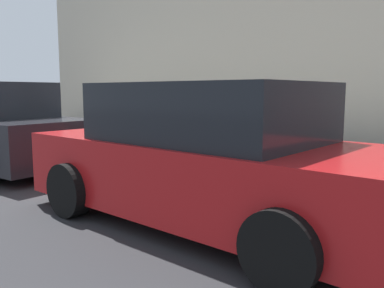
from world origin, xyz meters
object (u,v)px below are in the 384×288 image
suitcase_olive_0 (265,154)px  parked_car_red_0 (210,158)px  suitcase_silver_1 (239,148)px  bollard_post (105,131)px  suitcase_navy_3 (193,143)px  suitcase_black_4 (175,142)px  suitcase_red_2 (215,151)px  suitcase_maroon_5 (154,143)px  parking_meter (320,124)px  fire_hydrant (130,134)px

suitcase_olive_0 → parked_car_red_0: (-0.58, 2.28, 0.29)m
suitcase_silver_1 → bollard_post: 3.40m
suitcase_navy_3 → suitcase_black_4: 0.53m
suitcase_red_2 → suitcase_black_4: suitcase_red_2 is taller
suitcase_navy_3 → suitcase_black_4: (0.52, -0.07, -0.02)m
suitcase_silver_1 → suitcase_black_4: size_ratio=1.33×
suitcase_silver_1 → parked_car_red_0: bearing=115.6°
suitcase_olive_0 → suitcase_maroon_5: 2.51m
bollard_post → parking_meter: 4.76m
suitcase_silver_1 → suitcase_maroon_5: suitcase_silver_1 is taller
fire_hydrant → suitcase_maroon_5: bearing=176.7°
suitcase_silver_1 → parking_meter: (-1.34, -0.22, 0.47)m
suitcase_navy_3 → suitcase_maroon_5: (1.01, 0.03, -0.08)m
suitcase_black_4 → bollard_post: bollard_post is taller
suitcase_navy_3 → suitcase_maroon_5: size_ratio=1.26×
suitcase_silver_1 → suitcase_red_2: bearing=4.5°
suitcase_olive_0 → parked_car_red_0: parked_car_red_0 is taller
suitcase_red_2 → suitcase_navy_3: bearing=0.6°
suitcase_silver_1 → bollard_post: size_ratio=1.08×
suitcase_maroon_5 → parking_meter: parking_meter is taller
bollard_post → suitcase_red_2: bearing=-177.2°
suitcase_silver_1 → suitcase_navy_3: suitcase_silver_1 is taller
suitcase_silver_1 → suitcase_navy_3: size_ratio=1.00×
suitcase_black_4 → bollard_post: (1.89, 0.21, 0.12)m
suitcase_black_4 → parked_car_red_0: (-2.60, 2.32, 0.25)m
suitcase_maroon_5 → fire_hydrant: fire_hydrant is taller
suitcase_silver_1 → suitcase_red_2: (0.47, 0.04, -0.08)m
suitcase_black_4 → parked_car_red_0: bearing=138.4°
suitcase_olive_0 → suitcase_silver_1: (0.51, -0.01, 0.05)m
suitcase_olive_0 → suitcase_silver_1: suitcase_silver_1 is taller
parked_car_red_0 → suitcase_black_4: bearing=-41.6°
suitcase_red_2 → suitcase_black_4: bearing=-3.5°
bollard_post → parking_meter: parking_meter is taller
suitcase_navy_3 → parking_meter: size_ratio=0.79×
suitcase_navy_3 → suitcase_maroon_5: bearing=1.8°
suitcase_maroon_5 → suitcase_silver_1: bearing=-177.9°
suitcase_red_2 → suitcase_maroon_5: bearing=1.4°
fire_hydrant → parked_car_red_0: size_ratio=0.18×
suitcase_navy_3 → suitcase_maroon_5: 1.01m
suitcase_red_2 → suitcase_navy_3: size_ratio=0.81×
suitcase_silver_1 → fire_hydrant: (2.75, 0.03, 0.06)m
suitcase_silver_1 → bollard_post: suitcase_silver_1 is taller
suitcase_silver_1 → bollard_post: bearing=3.0°
suitcase_silver_1 → suitcase_maroon_5: bearing=2.1°
suitcase_black_4 → parked_car_red_0: size_ratio=0.17×
suitcase_maroon_5 → bollard_post: size_ratio=0.85×
suitcase_maroon_5 → parked_car_red_0: 3.82m
suitcase_olive_0 → suitcase_navy_3: size_ratio=0.86×
suitcase_navy_3 → parking_meter: 2.38m
parked_car_red_0 → suitcase_maroon_5: bearing=-35.7°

